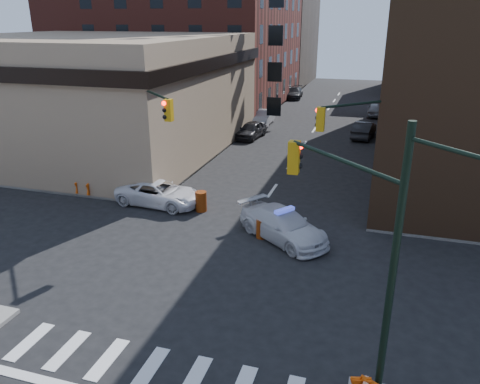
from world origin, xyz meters
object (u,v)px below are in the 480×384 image
Objects in this scene: parked_car_wnear at (251,130)px; barrel_bank at (201,201)px; pedestrian_b at (63,175)px; barricade_nw_a at (128,186)px; police_car at (283,225)px; parked_car_enear at (364,130)px; pedestrian_a at (135,163)px; parked_car_wfar at (264,117)px; barrel_road at (262,229)px; pickup at (159,193)px.

barrel_bank is at bearing -77.06° from parked_car_wnear.
pedestrian_b is 1.42× the size of barricade_nw_a.
pedestrian_b is at bearing 115.93° from police_car.
parked_car_wnear is (-7.10, 19.59, -0.01)m from police_car.
pedestrian_a reaches higher than parked_car_enear.
parked_car_wfar is (-0.31, 5.96, -0.01)m from parked_car_wnear.
parked_car_wfar is 26.49m from barrel_road.
pickup is at bearing 175.74° from barrel_bank.
barricade_nw_a is (-2.48, 0.78, -0.06)m from pickup.
parked_car_wfar is 19.84m from pedestrian_a.
pickup is 22.82m from parked_car_enear.
pedestrian_b is (-14.55, 2.58, 0.34)m from police_car.
parked_car_wnear is 2.25× the size of pedestrian_a.
parked_car_wnear is 5.97m from parked_car_wfar.
parked_car_enear is at bearing -23.10° from pickup.
police_car is at bearing -13.12° from pedestrian_a.
pedestrian_b is at bearing 168.53° from barrel_road.
barrel_road is (6.37, -25.71, -0.25)m from parked_car_wfar.
barrel_bank is 5.26m from barricade_nw_a.
parked_car_wfar is 22.58m from barricade_nw_a.
pedestrian_b is 13.79m from barrel_road.
barricade_nw_a is at bearing 108.98° from police_car.
pickup is at bearing 109.14° from police_car.
barrel_road is at bearing -29.53° from barrel_bank.
barrel_road is at bearing -105.93° from pickup.
pedestrian_b reaches higher than police_car.
pickup is at bearing 69.38° from parked_car_enear.
police_car is 22.77m from parked_car_enear.
barricade_nw_a is (-9.30, 3.32, 0.16)m from barrel_road.
pickup is 1.17× the size of parked_car_wnear.
parked_car_wfar is 0.98× the size of parked_car_enear.
pedestrian_b is (-7.45, -17.01, 0.35)m from parked_car_wnear.
pickup is at bearing -10.87° from pedestrian_b.
police_car is at bearing -19.23° from pedestrian_b.
parked_car_wnear is 4.51× the size of barrel_road.
parked_car_wnear is 20.66m from barrel_road.
parked_car_enear is at bearing -17.71° from parked_car_wfar.
barricade_nw_a is at bearing 63.10° from parked_car_enear.
parked_car_wfar is at bearing 3.40° from pickup.
barrel_road is at bearing -77.55° from parked_car_wfar.
parked_car_enear is 4.72× the size of barrel_road.
pedestrian_b is (-6.68, 0.20, 0.39)m from pickup.
parked_car_enear is 21.73m from pedestrian_a.
pedestrian_b is at bearing -107.01° from parked_car_wnear.
parked_car_wfar is 2.36× the size of pedestrian_b.
pickup is 23.18m from parked_car_wfar.
pedestrian_a is 3.22m from barricade_nw_a.
police_car reaches higher than barrel_road.
barrel_bank is (9.37, -0.40, -0.52)m from pedestrian_b.
pickup is 1.11× the size of parked_car_enear.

